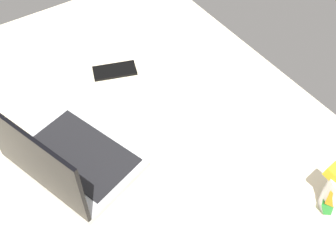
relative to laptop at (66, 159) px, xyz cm
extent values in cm
cube|color=beige|center=(-16.88, -4.79, -13.41)|extent=(180.00, 140.00, 18.00)
cube|color=#B7BABC|center=(0.94, -2.89, -3.41)|extent=(38.48, 32.05, 2.00)
cube|color=black|center=(1.40, -4.32, -2.21)|extent=(32.83, 25.11, 0.40)
cube|color=black|center=(-2.45, 7.57, 8.09)|extent=(31.70, 11.12, 21.00)
cube|color=#268C33|center=(-47.77, -48.84, -1.34)|extent=(7.17, 6.64, 5.15)
cube|color=black|center=(27.28, -29.30, -4.01)|extent=(11.18, 15.48, 0.80)
camera|label=1|loc=(-69.18, 14.18, 89.04)|focal=45.27mm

